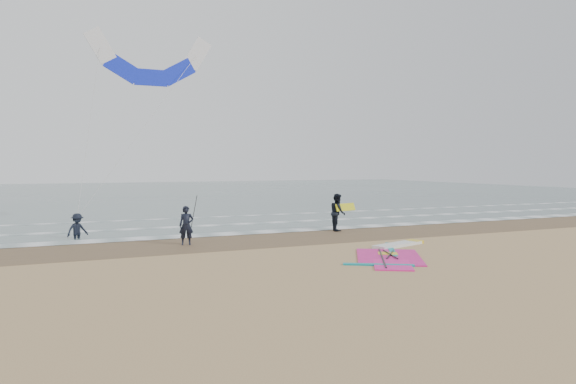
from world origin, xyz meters
name	(u,v)px	position (x,y,z in m)	size (l,w,h in m)	color
ground	(348,260)	(0.00, 0.00, 0.00)	(120.00, 120.00, 0.00)	tan
sea_water	(150,193)	(0.00, 48.00, 0.01)	(120.00, 80.00, 0.02)	#47605E
wet_sand_band	(284,238)	(0.00, 6.00, 0.00)	(120.00, 5.00, 0.01)	brown
foam_waterline	(252,227)	(0.00, 10.44, 0.03)	(120.00, 9.15, 0.02)	white
windsurf_rig	(393,253)	(2.14, 0.32, 0.04)	(5.61, 5.31, 0.13)	white
person_standing	(186,225)	(-4.62, 5.69, 0.83)	(0.61, 0.40, 1.67)	black
person_walking	(338,212)	(3.56, 7.28, 0.97)	(0.94, 0.73, 1.93)	black
person_wading	(77,222)	(-8.85, 9.41, 0.77)	(0.99, 0.57, 1.53)	black
held_pole	(193,216)	(-4.32, 5.69, 1.22)	(0.17, 0.86, 1.82)	black
carried_kiteboard	(345,207)	(3.96, 7.18, 1.22)	(1.30, 0.51, 0.39)	yellow
surf_kite	(150,64)	(-4.96, 12.82, 8.87)	(7.30, 3.48, 9.63)	white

